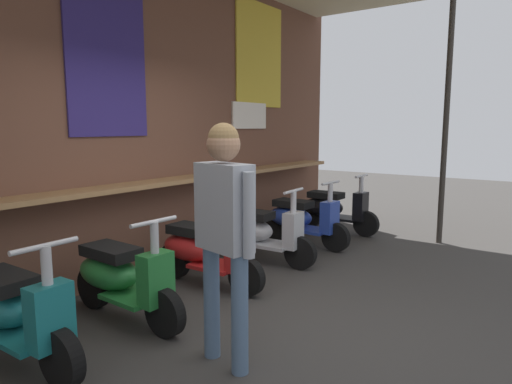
% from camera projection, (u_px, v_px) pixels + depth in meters
% --- Properties ---
extents(ground_plane, '(26.10, 26.10, 0.00)m').
position_uv_depth(ground_plane, '(255.00, 327.00, 3.88)').
color(ground_plane, '#383533').
extents(market_stall_facade, '(9.32, 2.78, 3.73)m').
position_uv_depth(market_stall_facade, '(111.00, 88.00, 4.64)').
color(market_stall_facade, brown).
rests_on(market_stall_facade, ground_plane).
extents(scooter_teal, '(0.46, 1.40, 0.97)m').
position_uv_depth(scooter_teal, '(13.00, 311.00, 3.26)').
color(scooter_teal, '#197075').
rests_on(scooter_teal, ground_plane).
extents(scooter_green, '(0.46, 1.40, 0.97)m').
position_uv_depth(scooter_green, '(120.00, 277.00, 4.01)').
color(scooter_green, '#237533').
rests_on(scooter_green, ground_plane).
extents(scooter_red, '(0.46, 1.40, 0.97)m').
position_uv_depth(scooter_red, '(202.00, 250.00, 4.87)').
color(scooter_red, red).
rests_on(scooter_red, ground_plane).
extents(scooter_silver, '(0.49, 1.40, 0.97)m').
position_uv_depth(scooter_silver, '(259.00, 232.00, 5.72)').
color(scooter_silver, '#B2B5BA').
rests_on(scooter_silver, ground_plane).
extents(scooter_blue, '(0.46, 1.40, 0.97)m').
position_uv_depth(scooter_blue, '(300.00, 219.00, 6.53)').
color(scooter_blue, '#233D9E').
rests_on(scooter_blue, ground_plane).
extents(scooter_black, '(0.46, 1.40, 0.97)m').
position_uv_depth(scooter_black, '(332.00, 208.00, 7.36)').
color(scooter_black, black).
rests_on(scooter_black, ground_plane).
extents(shopper_browsing, '(0.28, 0.58, 1.74)m').
position_uv_depth(shopper_browsing, '(224.00, 218.00, 3.14)').
color(shopper_browsing, slate).
rests_on(shopper_browsing, ground_plane).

